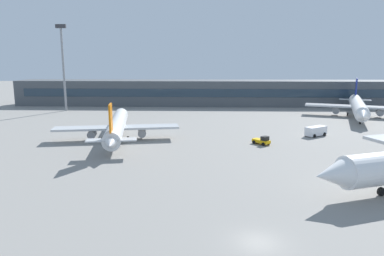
# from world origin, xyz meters

# --- Properties ---
(ground_plane) EXTENTS (400.00, 400.00, 0.00)m
(ground_plane) POSITION_xyz_m (0.00, 40.00, 0.00)
(ground_plane) COLOR gray
(terminal_building) EXTENTS (145.48, 12.13, 9.00)m
(terminal_building) POSITION_xyz_m (0.00, 100.27, 4.50)
(terminal_building) COLOR #4C5156
(terminal_building) RESTS_ON ground_plane
(airplane_mid) EXTENTS (26.02, 36.94, 9.17)m
(airplane_mid) POSITION_xyz_m (-23.50, 43.19, 2.79)
(airplane_mid) COLOR silver
(airplane_mid) RESTS_ON ground_plane
(airplane_far) EXTENTS (29.13, 40.76, 10.42)m
(airplane_far) POSITION_xyz_m (39.22, 73.77, 3.18)
(airplane_far) COLOR white
(airplane_far) RESTS_ON ground_plane
(baggage_tug_yellow) EXTENTS (3.51, 3.69, 1.75)m
(baggage_tug_yellow) POSITION_xyz_m (6.35, 38.83, 0.80)
(baggage_tug_yellow) COLOR #F2B20C
(baggage_tug_yellow) RESTS_ON ground_plane
(service_van_white) EXTENTS (5.40, 4.64, 2.08)m
(service_van_white) POSITION_xyz_m (19.35, 47.34, 1.11)
(service_van_white) COLOR white
(service_van_white) RESTS_ON ground_plane
(floodlight_tower_west) EXTENTS (3.20, 0.80, 27.30)m
(floodlight_tower_west) POSITION_xyz_m (-50.31, 84.06, 15.69)
(floodlight_tower_west) COLOR gray
(floodlight_tower_west) RESTS_ON ground_plane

